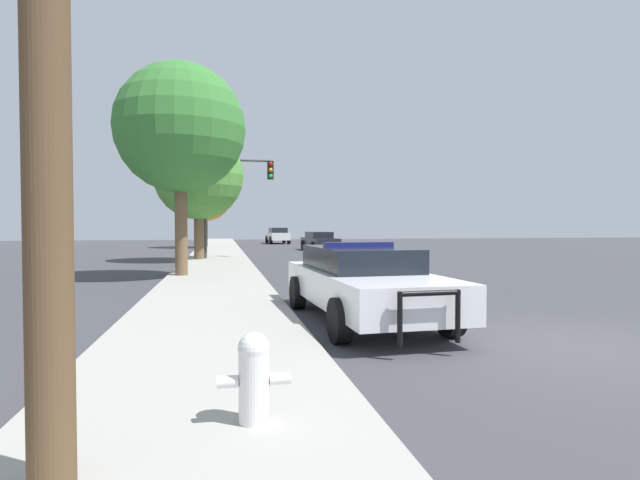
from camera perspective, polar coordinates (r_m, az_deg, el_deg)
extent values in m
plane|color=#3D3D42|center=(8.09, 26.87, -10.80)|extent=(110.00, 110.00, 0.00)
cube|color=#A3A099|center=(6.43, -13.02, -13.31)|extent=(3.00, 110.00, 0.13)
cube|color=white|center=(9.06, 4.94, -5.29)|extent=(2.05, 5.11, 0.58)
cube|color=black|center=(9.25, 4.45, -2.08)|extent=(1.68, 2.69, 0.41)
cylinder|color=black|center=(8.04, 14.67, -8.31)|extent=(0.27, 0.68, 0.67)
cylinder|color=black|center=(7.37, 2.29, -9.17)|extent=(0.27, 0.68, 0.67)
cylinder|color=black|center=(10.85, 6.72, -5.67)|extent=(0.27, 0.68, 0.67)
cylinder|color=black|center=(10.37, -2.56, -6.01)|extent=(0.27, 0.68, 0.67)
cylinder|color=black|center=(6.85, 15.47, -8.38)|extent=(0.07, 0.07, 0.70)
cylinder|color=black|center=(6.49, 9.11, -8.89)|extent=(0.07, 0.07, 0.70)
cylinder|color=black|center=(6.61, 12.40, -5.97)|extent=(0.86, 0.11, 0.07)
cube|color=navy|center=(9.24, 4.45, -0.53)|extent=(1.31, 0.26, 0.09)
cube|color=navy|center=(9.39, 10.24, -4.89)|extent=(0.18, 3.62, 0.16)
cylinder|color=white|center=(4.23, -7.56, -16.34)|extent=(0.25, 0.25, 0.57)
sphere|color=white|center=(4.15, -7.57, -12.16)|extent=(0.26, 0.26, 0.26)
cylinder|color=white|center=(4.21, -10.52, -15.65)|extent=(0.17, 0.10, 0.10)
cylinder|color=white|center=(4.23, -4.62, -15.52)|extent=(0.17, 0.10, 0.10)
cylinder|color=#424247|center=(24.72, -13.00, 3.65)|extent=(0.16, 0.16, 4.92)
cylinder|color=#424247|center=(24.91, -9.35, 8.99)|extent=(3.16, 0.11, 0.11)
cube|color=black|center=(24.96, -5.69, 7.95)|extent=(0.30, 0.24, 0.90)
sphere|color=red|center=(24.87, -5.66, 8.66)|extent=(0.20, 0.20, 0.20)
sphere|color=orange|center=(24.83, -5.66, 7.98)|extent=(0.20, 0.20, 0.20)
sphere|color=green|center=(24.80, -5.66, 7.29)|extent=(0.20, 0.20, 0.20)
cube|color=black|center=(34.25, -0.03, -0.21)|extent=(1.95, 4.75, 0.53)
cube|color=black|center=(34.46, -0.13, 0.59)|extent=(1.58, 2.50, 0.42)
cylinder|color=black|center=(33.09, 1.97, -0.73)|extent=(0.28, 0.67, 0.66)
cylinder|color=black|center=(32.66, -0.78, -0.76)|extent=(0.28, 0.67, 0.66)
cylinder|color=black|center=(35.87, 0.65, -0.55)|extent=(0.28, 0.67, 0.66)
cylinder|color=black|center=(35.47, -1.90, -0.57)|extent=(0.28, 0.67, 0.66)
cube|color=silver|center=(47.29, -4.86, 0.43)|extent=(1.90, 4.32, 0.68)
cube|color=black|center=(47.07, -4.83, 1.12)|extent=(1.57, 2.27, 0.47)
cylinder|color=black|center=(48.48, -6.08, 0.06)|extent=(0.27, 0.73, 0.72)
cylinder|color=black|center=(48.73, -4.14, 0.07)|extent=(0.27, 0.73, 0.72)
cylinder|color=black|center=(45.87, -5.63, -0.03)|extent=(0.27, 0.73, 0.72)
cylinder|color=black|center=(46.14, -3.58, -0.02)|extent=(0.27, 0.73, 0.72)
cylinder|color=#4C3823|center=(38.81, -12.95, 1.37)|extent=(0.31, 0.31, 2.83)
sphere|color=#B77F28|center=(38.88, -12.97, 5.09)|extent=(4.03, 4.03, 4.03)
cylinder|color=brown|center=(24.28, -13.66, 1.19)|extent=(0.47, 0.47, 2.81)
sphere|color=#4C8E38|center=(24.39, -13.70, 7.21)|extent=(4.19, 4.19, 4.19)
cylinder|color=brown|center=(16.56, -15.59, 2.26)|extent=(0.39, 0.39, 3.56)
sphere|color=#387A33|center=(16.85, -15.67, 12.22)|extent=(4.12, 4.12, 4.12)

